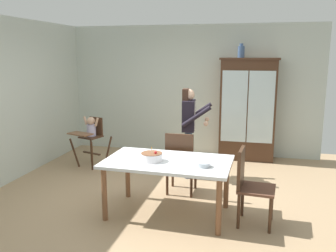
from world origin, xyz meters
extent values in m
plane|color=tan|center=(0.00, 0.00, 0.00)|extent=(6.24, 6.24, 0.00)
cube|color=beige|center=(0.00, 2.63, 1.35)|extent=(5.32, 0.06, 2.70)
cube|color=#422819|center=(1.18, 2.37, 1.00)|extent=(1.07, 0.42, 1.99)
cube|color=#422819|center=(1.18, 2.37, 2.01)|extent=(1.13, 0.48, 0.04)
cube|color=silver|center=(0.93, 2.15, 1.10)|extent=(0.49, 0.01, 1.39)
cube|color=silver|center=(1.44, 2.15, 1.10)|extent=(0.49, 0.01, 1.39)
cube|color=#422819|center=(1.18, 2.37, 1.10)|extent=(0.99, 0.36, 0.02)
cylinder|color=#3D567F|center=(1.02, 2.37, 2.14)|extent=(0.13, 0.13, 0.22)
cylinder|color=#3D567F|center=(1.02, 2.37, 2.28)|extent=(0.07, 0.07, 0.05)
cylinder|color=#422819|center=(-1.94, 1.05, 0.28)|extent=(0.17, 0.11, 0.56)
cylinder|color=#422819|center=(-1.52, 0.92, 0.28)|extent=(0.11, 0.17, 0.56)
cylinder|color=#422819|center=(-1.80, 1.47, 0.28)|extent=(0.11, 0.17, 0.56)
cylinder|color=#422819|center=(-1.38, 1.33, 0.28)|extent=(0.17, 0.11, 0.56)
cube|color=#422819|center=(-1.66, 1.19, 0.25)|extent=(0.41, 0.17, 0.02)
cube|color=#422819|center=(-1.66, 1.19, 0.57)|extent=(0.43, 0.43, 0.02)
cube|color=#422819|center=(-1.61, 1.34, 0.76)|extent=(0.30, 0.12, 0.34)
cube|color=brown|center=(-1.74, 0.94, 0.68)|extent=(0.49, 0.37, 0.02)
cylinder|color=#B2ADD1|center=(-1.65, 1.21, 0.70)|extent=(0.17, 0.17, 0.22)
sphere|color=tan|center=(-1.65, 1.21, 0.87)|extent=(0.15, 0.15, 0.15)
cylinder|color=tan|center=(-1.79, 1.26, 0.86)|extent=(0.11, 0.07, 0.17)
cylinder|color=tan|center=(-1.52, 1.17, 0.86)|extent=(0.11, 0.07, 0.17)
cylinder|color=#33425B|center=(0.24, 0.95, 0.41)|extent=(0.11, 0.11, 0.82)
cylinder|color=#33425B|center=(0.23, 1.12, 0.41)|extent=(0.11, 0.11, 0.82)
cube|color=black|center=(0.23, 1.03, 1.08)|extent=(0.23, 0.38, 0.52)
cube|color=white|center=(0.34, 1.04, 1.08)|extent=(0.01, 0.06, 0.49)
sphere|color=tan|center=(0.23, 1.03, 1.43)|extent=(0.19, 0.19, 0.19)
cube|color=#382319|center=(0.18, 1.03, 1.31)|extent=(0.12, 0.21, 0.44)
cylinder|color=black|center=(0.39, 0.84, 1.10)|extent=(0.49, 0.11, 0.37)
sphere|color=tan|center=(0.55, 0.86, 0.99)|extent=(0.08, 0.08, 0.08)
cylinder|color=black|center=(0.36, 1.25, 1.10)|extent=(0.49, 0.11, 0.37)
sphere|color=tan|center=(0.51, 1.26, 0.99)|extent=(0.08, 0.08, 0.08)
cube|color=silver|center=(0.23, -0.49, 0.72)|extent=(1.67, 1.03, 0.04)
cylinder|color=brown|center=(-0.51, -0.86, 0.35)|extent=(0.07, 0.07, 0.70)
cylinder|color=brown|center=(0.94, -0.91, 0.35)|extent=(0.07, 0.07, 0.70)
cylinder|color=brown|center=(-0.48, -0.07, 0.35)|extent=(0.07, 0.07, 0.70)
cylinder|color=brown|center=(0.97, -0.12, 0.35)|extent=(0.07, 0.07, 0.70)
cylinder|color=white|center=(0.03, -0.56, 0.79)|extent=(0.28, 0.28, 0.10)
cylinder|color=brown|center=(0.03, -0.56, 0.84)|extent=(0.27, 0.27, 0.01)
cylinder|color=#F2E5CC|center=(0.03, -0.56, 0.88)|extent=(0.01, 0.01, 0.06)
cone|color=yellow|center=(0.03, -0.56, 0.92)|extent=(0.02, 0.02, 0.02)
sphere|color=red|center=(0.10, -0.60, 0.87)|extent=(0.04, 0.04, 0.04)
cylinder|color=#B2BCC6|center=(0.71, -0.65, 0.77)|extent=(0.18, 0.18, 0.05)
cylinder|color=#422819|center=(0.45, 0.50, 0.23)|extent=(0.04, 0.04, 0.45)
cylinder|color=#422819|center=(0.08, 0.50, 0.23)|extent=(0.04, 0.04, 0.45)
cylinder|color=#422819|center=(0.44, 0.13, 0.23)|extent=(0.04, 0.04, 0.45)
cylinder|color=#422819|center=(0.07, 0.13, 0.23)|extent=(0.04, 0.04, 0.45)
cube|color=brown|center=(0.26, 0.31, 0.47)|extent=(0.44, 0.44, 0.03)
cube|color=#422819|center=(0.26, 0.11, 0.72)|extent=(0.42, 0.04, 0.48)
cylinder|color=#422819|center=(0.45, 0.11, 0.72)|extent=(0.03, 0.03, 0.48)
cylinder|color=#422819|center=(0.07, 0.12, 0.72)|extent=(0.03, 0.03, 0.48)
cylinder|color=#422819|center=(1.53, -0.74, 0.23)|extent=(0.04, 0.04, 0.45)
cylinder|color=#422819|center=(1.57, -0.37, 0.23)|extent=(0.04, 0.04, 0.45)
cylinder|color=#422819|center=(1.16, -0.70, 0.23)|extent=(0.04, 0.04, 0.45)
cylinder|color=#422819|center=(1.20, -0.33, 0.23)|extent=(0.04, 0.04, 0.45)
cube|color=brown|center=(1.36, -0.53, 0.47)|extent=(0.48, 0.48, 0.03)
cube|color=#422819|center=(1.17, -0.51, 0.72)|extent=(0.08, 0.42, 0.48)
cylinder|color=#422819|center=(1.15, -0.70, 0.72)|extent=(0.03, 0.03, 0.48)
cylinder|color=#422819|center=(1.18, -0.33, 0.72)|extent=(0.03, 0.03, 0.48)
camera|label=1|loc=(1.25, -4.80, 2.09)|focal=37.95mm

